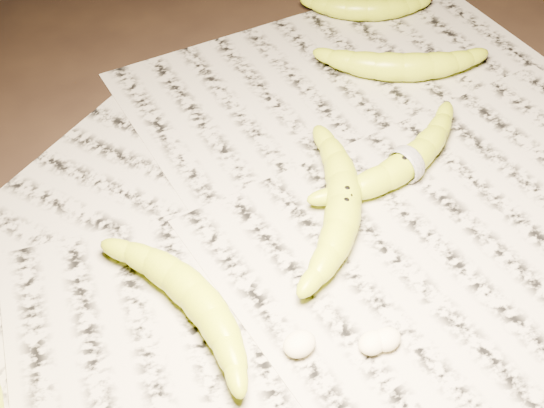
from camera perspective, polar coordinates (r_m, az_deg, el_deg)
ground at (r=0.81m, az=1.76°, el=-2.39°), size 3.00×3.00×0.00m
newspaper_patch at (r=0.81m, az=1.65°, el=-2.03°), size 0.90×0.70×0.01m
banana_left_b at (r=0.73m, az=-5.79°, el=-6.70°), size 0.07×0.20×0.04m
banana_center at (r=0.81m, az=5.43°, el=0.04°), size 0.19×0.20×0.04m
banana_taped at (r=0.87m, az=10.08°, el=3.13°), size 0.22×0.08×0.04m
banana_upper_a at (r=1.01m, az=9.82°, el=10.30°), size 0.19×0.16×0.04m
banana_upper_b at (r=1.13m, az=7.15°, el=14.48°), size 0.16×0.14×0.03m
measuring_tape at (r=0.87m, az=10.08°, el=3.13°), size 0.01×0.05×0.04m
flesh_chunk_a at (r=0.71m, az=2.09°, el=-10.31°), size 0.03×0.03×0.02m
flesh_chunk_b at (r=0.72m, az=8.65°, el=-9.86°), size 0.03×0.02×0.02m
flesh_chunk_c at (r=0.71m, az=7.62°, el=-10.13°), size 0.03×0.02×0.02m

